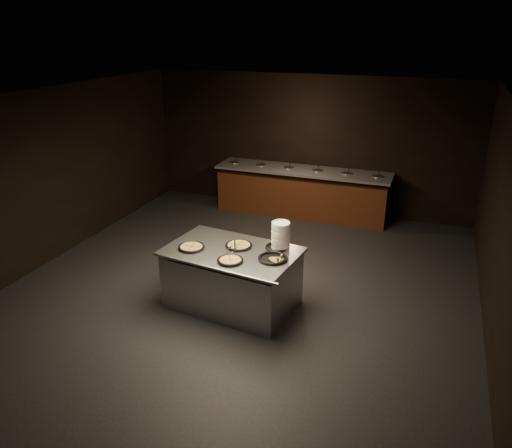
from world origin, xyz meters
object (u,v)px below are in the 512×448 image
at_px(serving_counter, 232,279).
at_px(pan_cheese_whole, 239,245).
at_px(plate_stack, 281,236).
at_px(pan_veggie_whole, 191,247).

bearing_deg(serving_counter, pan_cheese_whole, 78.31).
distance_m(plate_stack, pan_veggie_whole, 1.28).
relative_size(serving_counter, plate_stack, 4.99).
xyz_separation_m(plate_stack, pan_veggie_whole, (-1.19, -0.43, -0.18)).
bearing_deg(pan_veggie_whole, plate_stack, 20.02).
distance_m(serving_counter, plate_stack, 0.96).
bearing_deg(plate_stack, pan_veggie_whole, -159.98).
distance_m(serving_counter, pan_veggie_whole, 0.75).
height_order(serving_counter, pan_veggie_whole, pan_veggie_whole).
distance_m(serving_counter, pan_cheese_whole, 0.51).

